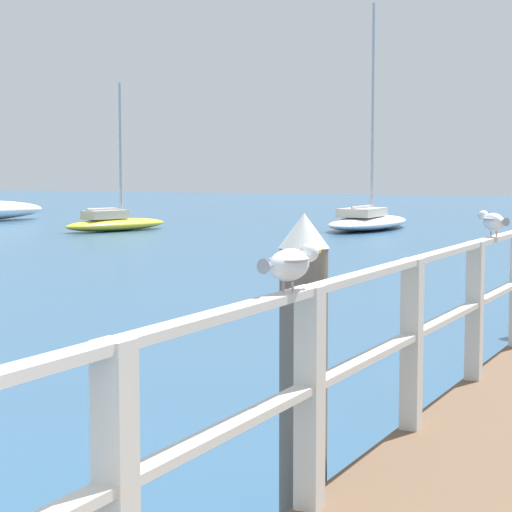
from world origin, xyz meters
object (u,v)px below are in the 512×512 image
at_px(seagull_background, 493,221).
at_px(boat_1, 368,220).
at_px(seagull_foreground, 290,263).
at_px(boat_2, 115,222).
at_px(dock_piling_near, 303,374).

xyz_separation_m(seagull_background, boat_1, (-10.01, 24.65, -1.37)).
height_order(seagull_foreground, boat_2, boat_2).
bearing_deg(dock_piling_near, boat_1, 109.16).
height_order(dock_piling_near, seagull_foreground, dock_piling_near).
relative_size(dock_piling_near, boat_2, 0.37).
xyz_separation_m(boat_1, boat_2, (-7.71, -4.62, -0.03)).
distance_m(dock_piling_near, boat_2, 28.92).
bearing_deg(boat_1, seagull_foreground, -71.43).
distance_m(seagull_foreground, boat_2, 29.99).
distance_m(boat_1, boat_2, 8.99).
distance_m(seagull_foreground, seagull_background, 4.13).
bearing_deg(seagull_foreground, boat_2, 134.91).
bearing_deg(seagull_foreground, seagull_background, 98.72).
bearing_deg(dock_piling_near, seagull_background, 83.11).
xyz_separation_m(seagull_foreground, boat_2, (-17.73, 24.15, -1.40)).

